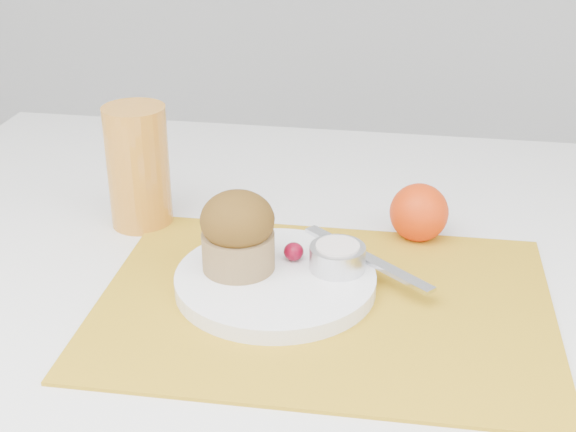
% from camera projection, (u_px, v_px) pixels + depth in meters
% --- Properties ---
extents(placemat, '(0.47, 0.34, 0.00)m').
position_uv_depth(placemat, '(324.00, 304.00, 0.82)').
color(placemat, gold).
rests_on(placemat, table).
extents(plate, '(0.26, 0.26, 0.02)m').
position_uv_depth(plate, '(275.00, 281.00, 0.84)').
color(plate, white).
rests_on(plate, placemat).
extents(ramekin, '(0.07, 0.07, 0.03)m').
position_uv_depth(ramekin, '(337.00, 258.00, 0.84)').
color(ramekin, silver).
rests_on(ramekin, plate).
extents(cream, '(0.06, 0.06, 0.01)m').
position_uv_depth(cream, '(338.00, 247.00, 0.84)').
color(cream, silver).
rests_on(cream, ramekin).
extents(raspberry_near, '(0.02, 0.02, 0.02)m').
position_uv_depth(raspberry_near, '(294.00, 251.00, 0.86)').
color(raspberry_near, '#540212').
rests_on(raspberry_near, plate).
extents(raspberry_far, '(0.02, 0.02, 0.02)m').
position_uv_depth(raspberry_far, '(329.00, 255.00, 0.86)').
color(raspberry_far, '#570213').
rests_on(raspberry_far, plate).
extents(butter_knife, '(0.15, 0.13, 0.00)m').
position_uv_depth(butter_knife, '(366.00, 258.00, 0.87)').
color(butter_knife, silver).
rests_on(butter_knife, plate).
extents(orange, '(0.07, 0.07, 0.07)m').
position_uv_depth(orange, '(419.00, 213.00, 0.94)').
color(orange, '#EF3D08').
rests_on(orange, table).
extents(juice_glass, '(0.10, 0.10, 0.15)m').
position_uv_depth(juice_glass, '(138.00, 167.00, 0.96)').
color(juice_glass, orange).
rests_on(juice_glass, table).
extents(muffin, '(0.09, 0.09, 0.09)m').
position_uv_depth(muffin, '(238.00, 232.00, 0.83)').
color(muffin, '#9E7C4C').
rests_on(muffin, plate).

